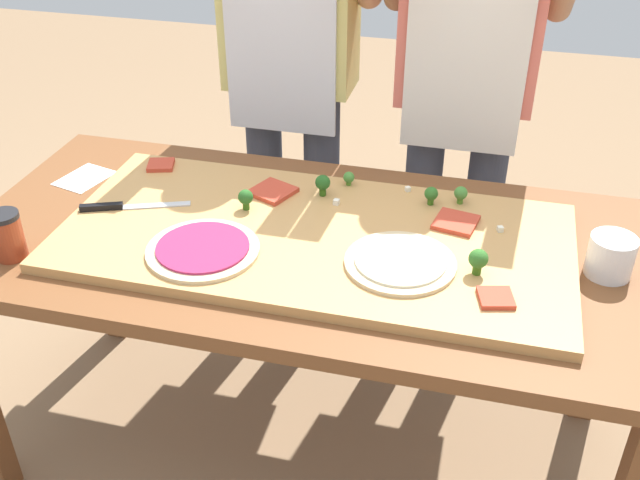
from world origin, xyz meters
name	(u,v)px	position (x,y,z in m)	size (l,w,h in m)	color
ground_plane	(308,446)	(0.00, 0.00, 0.00)	(8.00, 8.00, 0.00)	#896B4C
prep_table	(306,269)	(0.00, 0.00, 0.66)	(1.74, 0.84, 0.76)	brown
cutting_board	(314,238)	(0.03, -0.01, 0.77)	(1.26, 0.60, 0.03)	tan
chefs_knife	(120,206)	(-0.50, -0.02, 0.79)	(0.27, 0.12, 0.02)	#B7BABF
pizza_whole_beet_magenta	(203,249)	(-0.21, -0.16, 0.79)	(0.27, 0.27, 0.02)	beige
pizza_whole_cheese_artichoke	(400,262)	(0.25, -0.09, 0.79)	(0.26, 0.26, 0.02)	beige
pizza_slice_far_right	(496,298)	(0.48, -0.18, 0.79)	(0.07, 0.07, 0.01)	#BC3D28
pizza_slice_near_right	(161,165)	(-0.49, 0.22, 0.79)	(0.07, 0.07, 0.01)	#BC3D28
pizza_slice_near_left	(456,222)	(0.36, 0.12, 0.79)	(0.10, 0.10, 0.01)	#BC3D28
pizza_slice_center	(273,191)	(-0.13, 0.15, 0.79)	(0.10, 0.10, 0.01)	#BC3D28
broccoli_floret_front_mid	(323,183)	(0.00, 0.18, 0.82)	(0.04, 0.04, 0.06)	#2C5915
broccoli_floret_center_left	(431,194)	(0.29, 0.20, 0.82)	(0.04, 0.04, 0.05)	#366618
broccoli_floret_front_right	(246,198)	(-0.18, 0.06, 0.82)	(0.04, 0.04, 0.06)	#2C5915
broccoli_floret_front_left	(478,260)	(0.43, -0.09, 0.82)	(0.04, 0.04, 0.06)	#366618
broccoli_floret_back_left	(349,178)	(0.06, 0.25, 0.81)	(0.03, 0.03, 0.04)	#487A23
broccoli_floret_center_right	(461,194)	(0.36, 0.23, 0.81)	(0.04, 0.04, 0.05)	#487A23
cheese_crumble_a	(336,202)	(0.05, 0.14, 0.79)	(0.01, 0.01, 0.01)	white
cheese_crumble_b	(408,189)	(0.22, 0.26, 0.79)	(0.01, 0.01, 0.01)	white
cheese_crumble_c	(500,229)	(0.47, 0.11, 0.79)	(0.01, 0.01, 0.01)	silver
flour_cup	(610,258)	(0.72, 0.03, 0.80)	(0.11, 0.11, 0.10)	white
sauce_jar	(7,235)	(-0.67, -0.25, 0.82)	(0.08, 0.08, 0.12)	#99381E
recipe_note	(85,178)	(-0.70, 0.15, 0.76)	(0.12, 0.15, 0.00)	white
cook_left	(290,56)	(-0.22, 0.64, 1.00)	(0.54, 0.39, 1.67)	#333847
cook_right	(466,71)	(0.32, 0.64, 1.00)	(0.54, 0.39, 1.67)	#333847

